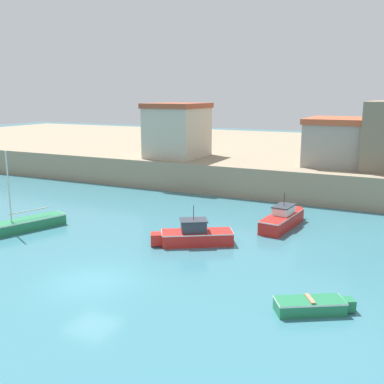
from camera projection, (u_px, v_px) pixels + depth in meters
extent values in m
plane|color=teal|center=(91.00, 281.00, 22.54)|extent=(200.00, 200.00, 0.00)
cube|color=gray|center=(289.00, 156.00, 57.90)|extent=(120.00, 40.00, 2.79)
cube|color=#237A4C|center=(310.00, 306.00, 19.29)|extent=(3.07, 2.44, 0.59)
cube|color=#237A4C|center=(348.00, 304.00, 19.44)|extent=(0.73, 0.77, 0.50)
cube|color=white|center=(310.00, 300.00, 19.24)|extent=(3.10, 2.46, 0.07)
cube|color=#997F5B|center=(310.00, 299.00, 19.22)|extent=(0.65, 0.90, 0.08)
cube|color=#237A4C|center=(19.00, 226.00, 30.75)|extent=(3.51, 6.46, 0.76)
cube|color=white|center=(19.00, 221.00, 30.68)|extent=(3.55, 6.52, 0.07)
cylinder|color=silver|center=(9.00, 187.00, 29.83)|extent=(0.10, 0.10, 4.83)
cylinder|color=silver|center=(29.00, 211.00, 31.09)|extent=(1.06, 2.71, 0.08)
cube|color=red|center=(197.00, 238.00, 28.10)|extent=(4.56, 3.61, 0.83)
cube|color=red|center=(156.00, 239.00, 27.86)|extent=(1.04, 1.09, 0.71)
cube|color=white|center=(197.00, 232.00, 28.02)|extent=(4.60, 3.65, 0.07)
cube|color=#333842|center=(194.00, 226.00, 27.92)|extent=(1.92, 1.80, 0.69)
cube|color=#2D333D|center=(194.00, 220.00, 27.83)|extent=(2.07, 1.93, 0.08)
cylinder|color=black|center=(194.00, 213.00, 27.73)|extent=(0.04, 0.04, 0.90)
cube|color=red|center=(282.00, 221.00, 31.58)|extent=(2.00, 5.22, 0.95)
cube|color=red|center=(296.00, 212.00, 33.95)|extent=(0.86, 0.74, 0.80)
cube|color=white|center=(282.00, 215.00, 31.48)|extent=(2.02, 5.28, 0.07)
cube|color=silver|center=(284.00, 210.00, 31.63)|extent=(1.28, 1.89, 0.53)
cube|color=#2D333D|center=(284.00, 206.00, 31.56)|extent=(1.36, 2.05, 0.08)
cylinder|color=black|center=(284.00, 199.00, 31.46)|extent=(0.04, 0.04, 0.90)
cube|color=gray|center=(340.00, 144.00, 41.41)|extent=(5.68, 6.64, 3.80)
cube|color=#B25133|center=(341.00, 121.00, 40.96)|extent=(5.96, 6.97, 0.50)
cube|color=#BCB29E|center=(178.00, 133.00, 46.60)|extent=(5.02, 6.28, 5.02)
cube|color=#9E472D|center=(177.00, 106.00, 46.01)|extent=(5.27, 6.60, 0.50)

